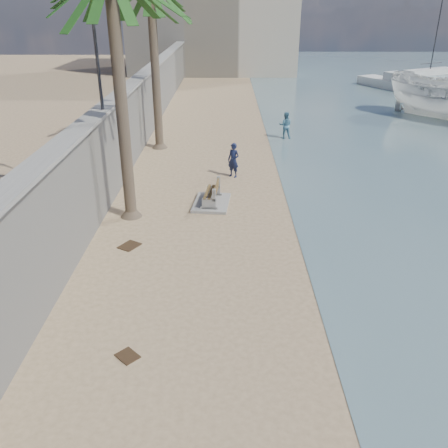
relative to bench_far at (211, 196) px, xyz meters
name	(u,v)px	position (x,y,z in m)	size (l,w,h in m)	color
seawall	(139,114)	(-4.18, 8.58, 1.39)	(0.45, 70.00, 3.50)	gray
wall_cap	(137,80)	(-4.18, 8.58, 3.19)	(0.80, 70.00, 0.12)	gray
end_building	(213,5)	(-0.98, 40.58, 6.64)	(18.00, 12.00, 14.00)	#B7AA93
bench_far	(211,196)	(0.00, 0.00, 0.00)	(1.55, 2.11, 0.83)	gray
streetlight	(93,22)	(-4.08, 0.58, 6.28)	(0.28, 0.28, 5.12)	#2D2D33
person_a	(233,158)	(0.91, 3.27, 0.54)	(0.65, 0.44, 1.80)	#151B3A
person_b	(286,124)	(4.02, 10.07, 0.49)	(0.82, 0.64, 1.70)	teal
yacht_far	(393,85)	(15.96, 27.71, -0.01)	(7.44, 2.08, 1.50)	silver
sailboat_west	(430,71)	(23.02, 37.19, -0.02)	(6.57, 4.51, 10.17)	silver
debris_c	(130,246)	(-2.59, -3.60, -0.35)	(0.66, 0.53, 0.03)	#382616
debris_d	(128,356)	(-1.64, -8.95, -0.35)	(0.50, 0.40, 0.03)	#382616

